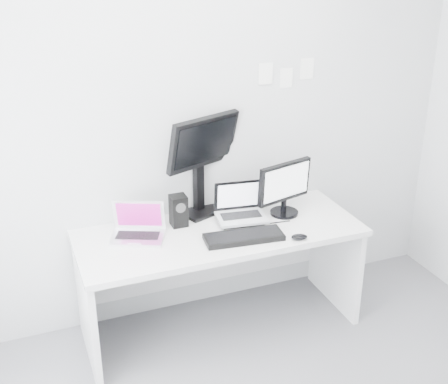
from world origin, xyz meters
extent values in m
plane|color=silver|center=(0.00, 1.60, 1.35)|extent=(3.60, 0.00, 3.60)
cube|color=silver|center=(0.00, 1.25, 0.36)|extent=(1.80, 0.70, 0.73)
cube|color=silver|center=(-0.51, 1.32, 0.85)|extent=(0.39, 0.35, 0.24)
cube|color=black|center=(-0.22, 1.42, 0.83)|extent=(0.13, 0.13, 0.20)
cube|color=silver|center=(0.17, 1.31, 0.86)|extent=(0.34, 0.28, 0.26)
cube|color=black|center=(-0.02, 1.53, 1.08)|extent=(0.55, 0.36, 0.70)
cube|color=black|center=(0.49, 1.32, 0.92)|extent=(0.45, 0.29, 0.38)
cube|color=black|center=(0.09, 1.09, 0.75)|extent=(0.50, 0.22, 0.03)
ellipsoid|color=black|center=(0.41, 0.96, 0.75)|extent=(0.11, 0.09, 0.03)
cube|color=white|center=(0.45, 1.59, 1.62)|extent=(0.10, 0.00, 0.14)
cube|color=white|center=(0.60, 1.59, 1.58)|extent=(0.09, 0.00, 0.13)
cube|color=white|center=(0.75, 1.59, 1.63)|extent=(0.10, 0.00, 0.14)
camera|label=1|loc=(-1.17, -1.84, 2.44)|focal=47.19mm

